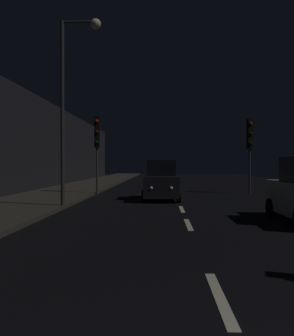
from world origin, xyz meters
The scene contains 8 objects.
ground centered at (0.00, 24.50, -0.01)m, with size 26.53×84.00×0.02m, color black.
sidewalk_left centered at (-7.07, 24.50, 0.07)m, with size 4.40×84.00×0.15m, color #38332B.
building_facade_left centered at (-9.67, 21.00, 3.26)m, with size 0.80×63.00×6.53m, color black.
lane_centerline centered at (0.00, 14.71, 0.01)m, with size 0.16×27.18×0.01m.
traffic_light_far_left centered at (-4.77, 20.25, 3.45)m, with size 0.33×0.47×4.77m.
traffic_light_far_right centered at (4.77, 21.83, 3.44)m, with size 0.35×0.48×4.75m.
streetlamp_overhead centered at (-4.54, 13.17, 5.16)m, with size 1.70×0.44×7.89m.
car_approaching_headlights centered at (-0.85, 17.37, 0.95)m, with size 1.90×4.11×2.07m.
Camera 1 is at (-0.80, -2.25, 1.87)m, focal length 39.98 mm.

